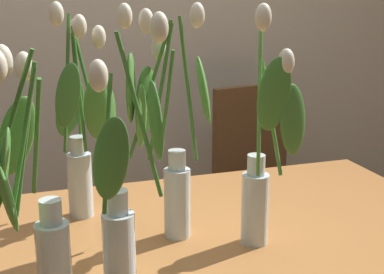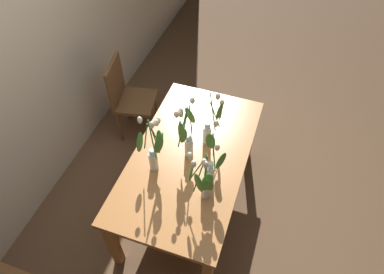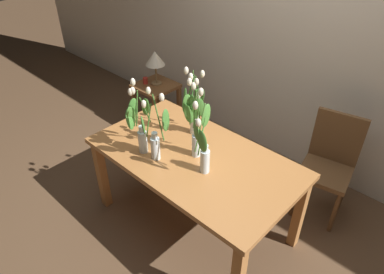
{
  "view_description": "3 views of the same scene",
  "coord_description": "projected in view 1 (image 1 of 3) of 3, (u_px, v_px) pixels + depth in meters",
  "views": [
    {
      "loc": [
        -0.37,
        -1.26,
        1.36
      ],
      "look_at": [
        0.06,
        0.06,
        0.99
      ],
      "focal_mm": 52.4,
      "sensor_mm": 36.0,
      "label": 1
    },
    {
      "loc": [
        -1.58,
        -0.56,
        2.91
      ],
      "look_at": [
        -0.03,
        -0.03,
        1.01
      ],
      "focal_mm": 31.58,
      "sensor_mm": 36.0,
      "label": 2
    },
    {
      "loc": [
        1.42,
        -1.53,
        2.37
      ],
      "look_at": [
        0.01,
        -0.04,
        0.93
      ],
      "focal_mm": 32.68,
      "sensor_mm": 36.0,
      "label": 3
    }
  ],
  "objects": [
    {
      "name": "dining_chair",
      "position": [
        263.0,
        177.0,
        2.55
      ],
      "size": [
        0.47,
        0.47,
        0.93
      ],
      "color": "brown",
      "rests_on": "ground"
    },
    {
      "name": "tulip_vase_3",
      "position": [
        167.0,
        143.0,
        1.39
      ],
      "size": [
        0.23,
        0.13,
        0.59
      ],
      "color": "silver",
      "rests_on": "dining_table"
    },
    {
      "name": "tulip_vase_2",
      "position": [
        263.0,
        172.0,
        1.34
      ],
      "size": [
        0.14,
        0.16,
        0.59
      ],
      "color": "silver",
      "rests_on": "dining_table"
    },
    {
      "name": "dining_table",
      "position": [
        176.0,
        270.0,
        1.46
      ],
      "size": [
        1.6,
        0.9,
        0.74
      ],
      "color": "#B7753D",
      "rests_on": "ground"
    },
    {
      "name": "tulip_vase_4",
      "position": [
        29.0,
        203.0,
        1.07
      ],
      "size": [
        0.18,
        0.21,
        0.56
      ],
      "color": "silver",
      "rests_on": "dining_table"
    },
    {
      "name": "tulip_vase_0",
      "position": [
        124.0,
        211.0,
        1.12
      ],
      "size": [
        0.18,
        0.2,
        0.58
      ],
      "color": "silver",
      "rests_on": "dining_table"
    },
    {
      "name": "tulip_vase_1",
      "position": [
        82.0,
        137.0,
        1.51
      ],
      "size": [
        0.19,
        0.22,
        0.59
      ],
      "color": "silver",
      "rests_on": "dining_table"
    }
  ]
}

